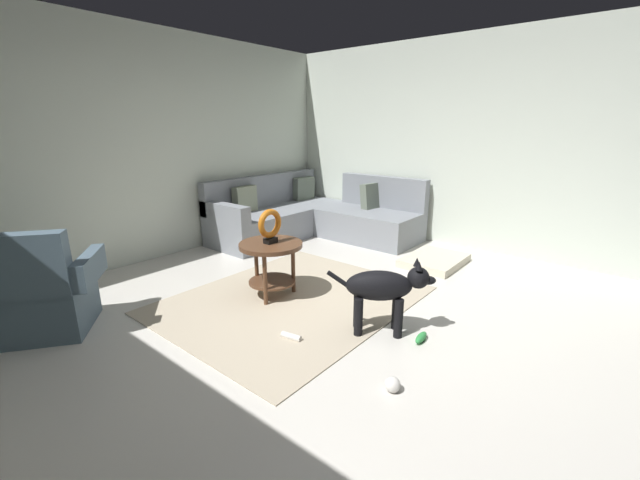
% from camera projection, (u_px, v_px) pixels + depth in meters
% --- Properties ---
extents(ground_plane, '(6.00, 6.00, 0.10)m').
position_uv_depth(ground_plane, '(342.00, 335.00, 3.27)').
color(ground_plane, silver).
extents(wall_back, '(6.00, 0.12, 2.70)m').
position_uv_depth(wall_back, '(142.00, 148.00, 4.66)').
color(wall_back, silver).
rests_on(wall_back, ground_plane).
extents(wall_right, '(0.12, 6.00, 2.70)m').
position_uv_depth(wall_right, '(480.00, 146.00, 5.05)').
color(wall_right, silver).
rests_on(wall_right, ground_plane).
extents(area_rug, '(2.30, 1.90, 0.01)m').
position_uv_depth(area_rug, '(292.00, 300.00, 3.79)').
color(area_rug, '#BCAD93').
rests_on(area_rug, ground_plane).
extents(sectional_couch, '(2.20, 2.25, 0.88)m').
position_uv_depth(sectional_couch, '(312.00, 217.00, 5.87)').
color(sectional_couch, gray).
rests_on(sectional_couch, ground_plane).
extents(armchair, '(1.00, 0.96, 0.88)m').
position_uv_depth(armchair, '(42.00, 296.00, 3.11)').
color(armchair, '#4C6070').
rests_on(armchair, ground_plane).
extents(side_table, '(0.60, 0.60, 0.54)m').
position_uv_depth(side_table, '(271.00, 255.00, 3.77)').
color(side_table, brown).
rests_on(side_table, ground_plane).
extents(torus_sculpture, '(0.28, 0.08, 0.33)m').
position_uv_depth(torus_sculpture, '(270.00, 225.00, 3.69)').
color(torus_sculpture, black).
rests_on(torus_sculpture, side_table).
extents(dog_bed_mat, '(0.80, 0.60, 0.09)m').
position_uv_depth(dog_bed_mat, '(434.00, 260.00, 4.76)').
color(dog_bed_mat, beige).
rests_on(dog_bed_mat, ground_plane).
extents(dog, '(0.54, 0.71, 0.63)m').
position_uv_depth(dog, '(384.00, 289.00, 3.10)').
color(dog, black).
rests_on(dog, ground_plane).
extents(dog_toy_ball, '(0.10, 0.10, 0.10)m').
position_uv_depth(dog_toy_ball, '(393.00, 384.00, 2.48)').
color(dog_toy_ball, silver).
rests_on(dog_toy_ball, ground_plane).
extents(dog_toy_rope, '(0.08, 0.18, 0.05)m').
position_uv_depth(dog_toy_rope, '(291.00, 337.00, 3.09)').
color(dog_toy_rope, silver).
rests_on(dog_toy_rope, ground_plane).
extents(dog_toy_bone, '(0.18, 0.07, 0.06)m').
position_uv_depth(dog_toy_bone, '(421.00, 337.00, 3.07)').
color(dog_toy_bone, green).
rests_on(dog_toy_bone, ground_plane).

